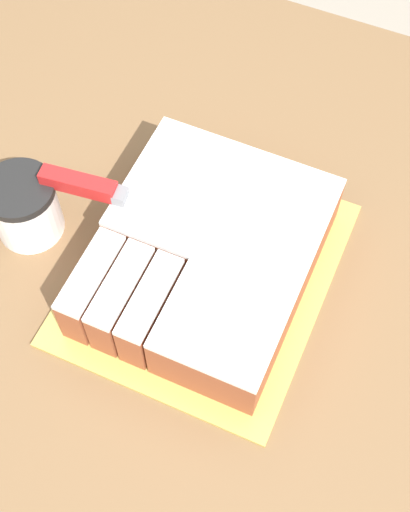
% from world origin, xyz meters
% --- Properties ---
extents(ground_plane, '(8.00, 8.00, 0.00)m').
position_xyz_m(ground_plane, '(0.00, 0.00, 0.00)').
color(ground_plane, '#9E9384').
extents(countertop, '(1.40, 1.10, 0.88)m').
position_xyz_m(countertop, '(0.00, 0.00, 0.44)').
color(countertop, brown).
rests_on(countertop, ground_plane).
extents(cake_board, '(0.31, 0.36, 0.01)m').
position_xyz_m(cake_board, '(-0.02, 0.01, 0.89)').
color(cake_board, gold).
rests_on(cake_board, countertop).
extents(cake, '(0.26, 0.31, 0.08)m').
position_xyz_m(cake, '(-0.01, 0.01, 0.93)').
color(cake, '#994C2D').
rests_on(cake, cake_board).
extents(knife, '(0.31, 0.06, 0.02)m').
position_xyz_m(knife, '(-0.15, 0.02, 0.98)').
color(knife, silver).
rests_on(knife, cake).
extents(coffee_cup, '(0.09, 0.09, 0.09)m').
position_xyz_m(coffee_cup, '(-0.26, -0.02, 0.93)').
color(coffee_cup, white).
rests_on(coffee_cup, countertop).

